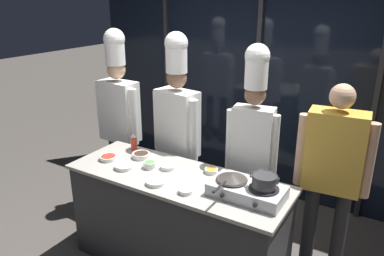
% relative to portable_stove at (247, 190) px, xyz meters
% --- Properties ---
extents(window_wall_back, '(4.47, 0.09, 2.70)m').
position_rel_portable_stove_xyz_m(window_wall_back, '(-0.64, 1.76, 0.39)').
color(window_wall_back, black).
rests_on(window_wall_back, ground_plane).
extents(demo_counter, '(1.92, 0.69, 0.91)m').
position_rel_portable_stove_xyz_m(demo_counter, '(-0.64, 0.01, -0.51)').
color(demo_counter, '#2D2D30').
rests_on(demo_counter, ground_plane).
extents(portable_stove, '(0.56, 0.32, 0.11)m').
position_rel_portable_stove_xyz_m(portable_stove, '(0.00, 0.00, 0.00)').
color(portable_stove, '#B2B5BA').
rests_on(portable_stove, demo_counter).
extents(frying_pan, '(0.24, 0.42, 0.05)m').
position_rel_portable_stove_xyz_m(frying_pan, '(-0.13, -0.00, 0.08)').
color(frying_pan, '#38332D').
rests_on(frying_pan, portable_stove).
extents(stock_pot, '(0.21, 0.19, 0.11)m').
position_rel_portable_stove_xyz_m(stock_pot, '(0.13, 0.00, 0.11)').
color(stock_pot, '#333335').
rests_on(stock_pot, portable_stove).
extents(squeeze_bottle_chili, '(0.06, 0.06, 0.17)m').
position_rel_portable_stove_xyz_m(squeeze_bottle_chili, '(-1.30, 0.26, 0.03)').
color(squeeze_bottle_chili, red).
rests_on(squeeze_bottle_chili, demo_counter).
extents(prep_bowl_shrimp, '(0.16, 0.16, 0.04)m').
position_rel_portable_stove_xyz_m(prep_bowl_shrimp, '(-1.11, -0.11, -0.03)').
color(prep_bowl_shrimp, white).
rests_on(prep_bowl_shrimp, demo_counter).
extents(prep_bowl_chicken, '(0.15, 0.15, 0.03)m').
position_rel_portable_stove_xyz_m(prep_bowl_chicken, '(-0.70, -0.20, -0.03)').
color(prep_bowl_chicken, white).
rests_on(prep_bowl_chicken, demo_counter).
extents(prep_bowl_scallions, '(0.11, 0.11, 0.06)m').
position_rel_portable_stove_xyz_m(prep_bowl_scallions, '(-0.92, 0.02, -0.02)').
color(prep_bowl_scallions, white).
rests_on(prep_bowl_scallions, demo_counter).
extents(prep_bowl_soy_glaze, '(0.17, 0.17, 0.05)m').
position_rel_portable_stove_xyz_m(prep_bowl_soy_glaze, '(-1.13, 0.15, -0.03)').
color(prep_bowl_soy_glaze, white).
rests_on(prep_bowl_soy_glaze, demo_counter).
extents(prep_bowl_bean_sprouts, '(0.13, 0.13, 0.04)m').
position_rel_portable_stove_xyz_m(prep_bowl_bean_sprouts, '(-0.78, 0.08, -0.03)').
color(prep_bowl_bean_sprouts, white).
rests_on(prep_bowl_bean_sprouts, demo_counter).
extents(prep_bowl_onion, '(0.11, 0.11, 0.04)m').
position_rel_portable_stove_xyz_m(prep_bowl_onion, '(-0.42, -0.19, -0.03)').
color(prep_bowl_onion, white).
rests_on(prep_bowl_onion, demo_counter).
extents(prep_bowl_chili_flakes, '(0.16, 0.16, 0.04)m').
position_rel_portable_stove_xyz_m(prep_bowl_chili_flakes, '(-1.35, -0.04, -0.03)').
color(prep_bowl_chili_flakes, white).
rests_on(prep_bowl_chili_flakes, demo_counter).
extents(prep_bowl_carrots, '(0.11, 0.11, 0.04)m').
position_rel_portable_stove_xyz_m(prep_bowl_carrots, '(-0.42, 0.21, -0.03)').
color(prep_bowl_carrots, white).
rests_on(prep_bowl_carrots, demo_counter).
extents(chef_head, '(0.57, 0.24, 2.02)m').
position_rel_portable_stove_xyz_m(chef_head, '(-1.77, 0.59, 0.21)').
color(chef_head, '#232326').
rests_on(chef_head, ground_plane).
extents(chef_sous, '(0.56, 0.29, 2.02)m').
position_rel_portable_stove_xyz_m(chef_sous, '(-1.01, 0.59, 0.21)').
color(chef_sous, '#2D3856').
rests_on(chef_sous, ground_plane).
extents(chef_line, '(0.47, 0.24, 1.96)m').
position_rel_portable_stove_xyz_m(chef_line, '(-0.22, 0.62, 0.21)').
color(chef_line, '#4C4C51').
rests_on(chef_line, ground_plane).
extents(person_guest, '(0.59, 0.27, 1.71)m').
position_rel_portable_stove_xyz_m(person_guest, '(0.48, 0.62, 0.07)').
color(person_guest, '#232326').
rests_on(person_guest, ground_plane).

